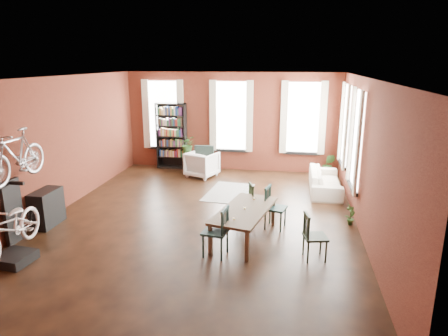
% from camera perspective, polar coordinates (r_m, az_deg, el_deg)
% --- Properties ---
extents(room, '(9.00, 9.04, 3.22)m').
position_cam_1_polar(room, '(9.26, -1.12, 6.35)').
color(room, black).
rests_on(room, ground).
extents(dining_table, '(1.25, 2.05, 0.65)m').
position_cam_1_polar(dining_table, '(8.20, 2.94, -8.01)').
color(dining_table, '#4E402F').
rests_on(dining_table, ground).
extents(dining_chair_a, '(0.50, 0.50, 0.95)m').
position_cam_1_polar(dining_chair_a, '(7.49, -1.25, -9.05)').
color(dining_chair_a, '#1B3B3C').
rests_on(dining_chair_a, ground).
extents(dining_chair_b, '(0.52, 0.52, 0.88)m').
position_cam_1_polar(dining_chair_b, '(9.02, 2.81, -5.06)').
color(dining_chair_b, black).
rests_on(dining_chair_b, ground).
extents(dining_chair_c, '(0.49, 0.49, 0.88)m').
position_cam_1_polar(dining_chair_c, '(7.56, 12.90, -9.53)').
color(dining_chair_c, black).
rests_on(dining_chair_c, ground).
extents(dining_chair_d, '(0.52, 0.52, 0.93)m').
position_cam_1_polar(dining_chair_d, '(8.74, 7.37, -5.66)').
color(dining_chair_d, '#183532').
rests_on(dining_chair_d, ground).
extents(bookshelf, '(1.00, 0.32, 2.20)m').
position_cam_1_polar(bookshelf, '(13.51, -7.50, 4.54)').
color(bookshelf, black).
rests_on(bookshelf, ground).
extents(white_armchair, '(1.07, 1.04, 0.87)m').
position_cam_1_polar(white_armchair, '(12.53, -3.16, 0.72)').
color(white_armchair, silver).
rests_on(white_armchair, ground).
extents(cream_sofa, '(0.61, 2.08, 0.81)m').
position_cam_1_polar(cream_sofa, '(11.45, 14.29, -1.29)').
color(cream_sofa, beige).
rests_on(cream_sofa, ground).
extents(striped_rug, '(1.30, 1.90, 0.01)m').
position_cam_1_polar(striped_rug, '(11.10, 0.70, -3.49)').
color(striped_rug, black).
rests_on(striped_rug, ground).
extents(bike_trainer, '(0.65, 0.65, 0.17)m').
position_cam_1_polar(bike_trainer, '(8.31, -27.76, -11.34)').
color(bike_trainer, black).
rests_on(bike_trainer, ground).
extents(bike_wall_rack, '(0.16, 0.60, 1.30)m').
position_cam_1_polar(bike_wall_rack, '(8.99, -27.94, -5.52)').
color(bike_wall_rack, black).
rests_on(bike_wall_rack, ground).
extents(console_table, '(0.40, 0.80, 0.80)m').
position_cam_1_polar(console_table, '(9.68, -23.99, -5.22)').
color(console_table, black).
rests_on(console_table, ground).
extents(plant_stand, '(0.32, 0.32, 0.63)m').
position_cam_1_polar(plant_stand, '(13.11, -5.05, 0.77)').
color(plant_stand, black).
rests_on(plant_stand, ground).
extents(plant_by_sofa, '(0.54, 0.76, 0.31)m').
position_cam_1_polar(plant_by_sofa, '(13.16, 14.66, -0.33)').
color(plant_by_sofa, '#2A5823').
rests_on(plant_by_sofa, ground).
extents(plant_small, '(0.50, 0.50, 0.17)m').
position_cam_1_polar(plant_small, '(9.39, 17.55, -7.26)').
color(plant_small, '#2A5522').
rests_on(plant_small, ground).
extents(bicycle_floor, '(0.76, 1.06, 1.90)m').
position_cam_1_polar(bicycle_floor, '(7.97, -28.64, -4.51)').
color(bicycle_floor, white).
rests_on(bicycle_floor, bike_trainer).
extents(bicycle_hung, '(0.47, 1.00, 1.66)m').
position_cam_1_polar(bicycle_hung, '(8.47, -27.83, 3.76)').
color(bicycle_hung, '#A5A8AD').
rests_on(bicycle_hung, bike_wall_rack).
extents(plant_on_stand, '(0.60, 0.65, 0.46)m').
position_cam_1_polar(plant_on_stand, '(13.00, -5.19, 3.10)').
color(plant_on_stand, '#2E6026').
rests_on(plant_on_stand, plant_stand).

